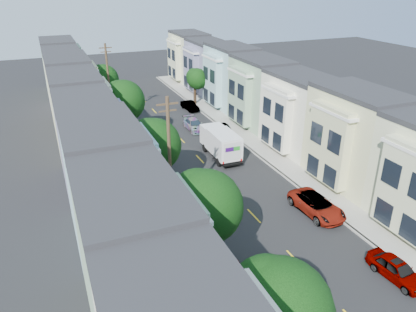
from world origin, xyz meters
TOP-DOWN VIEW (x-y plane):
  - ground at (0.00, 0.00)m, footprint 160.00×160.00m
  - road_slab at (0.00, 15.00)m, footprint 12.00×70.00m
  - curb_left at (-6.05, 15.00)m, footprint 0.30×70.00m
  - curb_right at (6.05, 15.00)m, footprint 0.30×70.00m
  - sidewalk_left at (-7.35, 15.00)m, footprint 2.60×70.00m
  - sidewalk_right at (7.35, 15.00)m, footprint 2.60×70.00m
  - centerline at (0.00, 15.00)m, footprint 0.12×70.00m
  - townhouse_row_left at (-11.15, 15.00)m, footprint 5.00×70.00m
  - townhouse_row_right at (11.15, 15.00)m, footprint 5.00×70.00m
  - tree_a at (-6.30, -13.39)m, footprint 4.70×4.70m
  - tree_b at (-6.30, -4.88)m, footprint 4.63×4.63m
  - tree_c at (-6.30, 6.83)m, footprint 4.70×4.70m
  - tree_d at (-6.30, 19.18)m, footprint 4.70×4.70m
  - tree_e at (-6.30, 33.39)m, footprint 4.34×4.34m
  - tree_far_r at (6.89, 30.87)m, footprint 3.10×3.10m
  - utility_pole_near at (-6.30, 2.00)m, footprint 1.60×0.26m
  - utility_pole_far at (-6.30, 28.00)m, footprint 1.60×0.26m
  - fedex_truck at (2.26, 11.75)m, footprint 2.40×6.25m
  - lead_sedan at (2.61, 20.69)m, footprint 1.85×4.39m
  - parked_left_b at (-4.90, -6.57)m, footprint 1.80×4.34m
  - parked_left_c at (-4.90, 1.94)m, footprint 1.94×4.69m
  - parked_left_d at (-4.90, 11.58)m, footprint 1.74×4.47m
  - parked_right_a at (4.90, -9.99)m, footprint 1.97×4.34m
  - parked_right_b at (4.90, -1.56)m, footprint 2.71×5.44m
  - parked_right_c at (4.90, 17.00)m, footprint 1.73×4.41m
  - parked_right_d at (4.90, 28.48)m, footprint 1.70×3.90m

SIDE VIEW (x-z plane):
  - ground at x=0.00m, z-range 0.00..0.00m
  - centerline at x=0.00m, z-range -0.01..0.01m
  - townhouse_row_left at x=-11.15m, z-range -4.25..4.25m
  - townhouse_row_right at x=11.15m, z-range -4.25..4.25m
  - road_slab at x=0.00m, z-range 0.00..0.02m
  - curb_left at x=-6.05m, z-range 0.00..0.15m
  - curb_right at x=6.05m, z-range 0.00..0.15m
  - sidewalk_left at x=-7.35m, z-range 0.00..0.15m
  - sidewalk_right at x=7.35m, z-range 0.00..0.15m
  - parked_right_d at x=4.90m, z-range 0.00..1.26m
  - lead_sedan at x=2.61m, z-range 0.00..1.32m
  - parked_right_a at x=4.90m, z-range 0.00..1.37m
  - parked_left_b at x=-4.90m, z-range 0.00..1.39m
  - parked_right_c at x=4.90m, z-range 0.00..1.45m
  - parked_left_d at x=-4.90m, z-range 0.00..1.45m
  - parked_right_b at x=4.90m, z-range 0.00..1.48m
  - parked_left_c at x=-4.90m, z-range 0.00..1.53m
  - fedex_truck at x=2.26m, z-range 0.18..3.17m
  - tree_far_r at x=6.89m, z-range 1.11..6.53m
  - tree_e at x=-6.30m, z-range 1.08..7.61m
  - tree_c at x=-6.30m, z-range 1.10..8.04m
  - tree_a at x=-6.30m, z-range 1.12..8.10m
  - tree_b at x=-6.30m, z-range 1.35..8.74m
  - tree_d at x=-6.30m, z-range 1.37..8.85m
  - utility_pole_near at x=-6.30m, z-range 0.15..10.15m
  - utility_pole_far at x=-6.30m, z-range 0.15..10.15m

